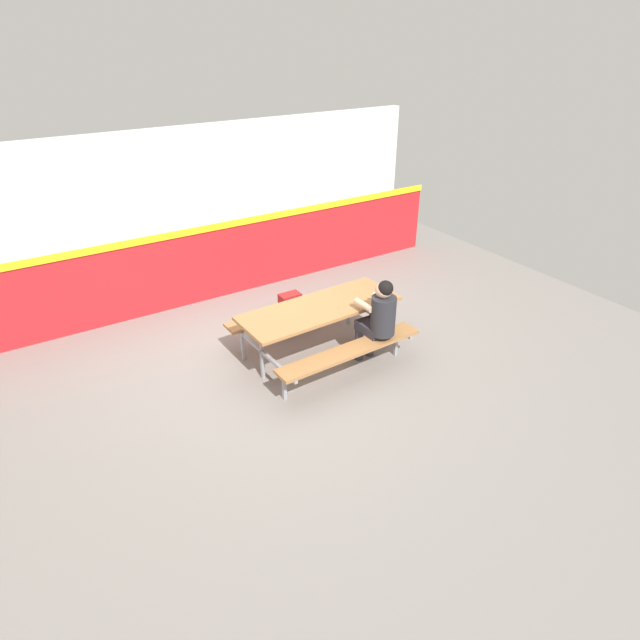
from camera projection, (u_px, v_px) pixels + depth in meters
name	position (u px, v px, depth m)	size (l,w,h in m)	color
ground_plane	(299.00, 365.00, 6.89)	(10.00, 10.00, 0.02)	gray
accent_backdrop	(216.00, 219.00, 8.05)	(8.00, 0.14, 2.60)	red
picnic_table_main	(320.00, 318.00, 6.75)	(2.06, 1.61, 0.74)	#9E6B3D
student_nearer	(379.00, 316.00, 6.52)	(0.37, 0.53, 1.21)	#2D2D38
backpack_dark	(290.00, 308.00, 7.77)	(0.30, 0.22, 0.44)	maroon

